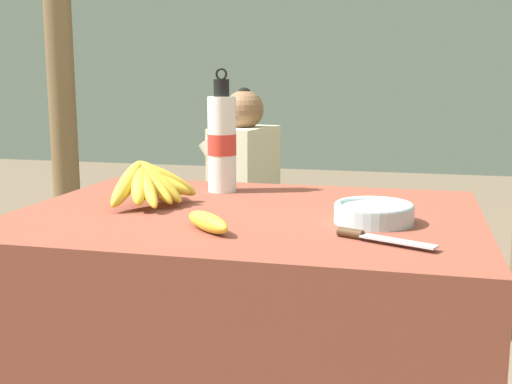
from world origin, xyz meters
name	(u,v)px	position (x,y,z in m)	size (l,w,h in m)	color
market_counter	(247,357)	(0.00, 0.00, 0.38)	(1.12, 0.84, 0.76)	brown
banana_bunch_ripe	(151,181)	(-0.26, 0.02, 0.82)	(0.18, 0.28, 0.13)	#4C381E
serving_bowl	(374,212)	(0.31, -0.05, 0.78)	(0.18, 0.18, 0.05)	silver
water_bottle	(222,142)	(-0.14, 0.26, 0.90)	(0.08, 0.08, 0.35)	white
loose_banana_front	(208,222)	(-0.03, -0.22, 0.78)	(0.14, 0.14, 0.04)	gold
knife	(371,237)	(0.31, -0.22, 0.77)	(0.20, 0.11, 0.02)	#BCBCC1
wooden_bench	(266,245)	(-0.24, 1.27, 0.33)	(1.60, 0.32, 0.39)	brown
seated_vendor	(235,189)	(-0.38, 1.25, 0.59)	(0.45, 0.42, 1.04)	#564C60
banana_bunch_green	(371,226)	(0.22, 1.27, 0.44)	(0.15, 0.26, 0.10)	#4C381E
support_post_near	(59,34)	(-1.40, 1.54, 1.30)	(0.14, 0.14, 2.60)	brown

